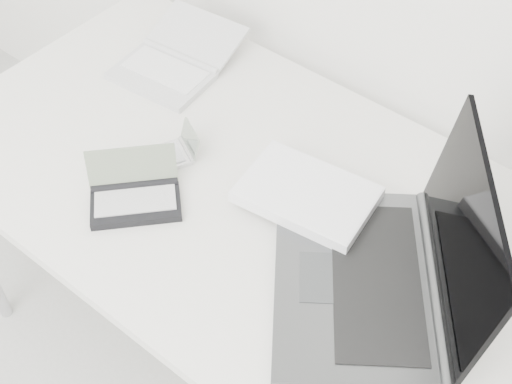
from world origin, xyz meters
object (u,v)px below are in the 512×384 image
Objects in this scene: desk at (279,221)px; netbook_open_white at (172,64)px; palmtop_charcoal at (135,195)px; laptop_large at (366,252)px.

netbook_open_white is (-0.48, 0.19, 0.06)m from desk.
palmtop_charcoal is at bearing -143.81° from desk.
netbook_open_white is 1.44× the size of palmtop_charcoal.
netbook_open_white is at bearing 76.40° from palmtop_charcoal.
netbook_open_white is 0.44m from palmtop_charcoal.
palmtop_charcoal is at bearing -62.31° from netbook_open_white.
desk is 0.52m from netbook_open_white.
netbook_open_white is at bearing -142.62° from laptop_large.
desk is 4.99× the size of netbook_open_white.
palmtop_charcoal is (-0.24, -0.18, 0.07)m from desk.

